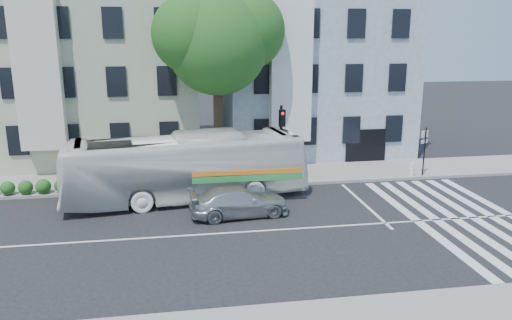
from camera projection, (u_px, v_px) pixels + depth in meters
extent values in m
plane|color=black|center=(238.00, 232.00, 20.78)|extent=(120.00, 120.00, 0.00)
cube|color=gray|center=(220.00, 177.00, 28.41)|extent=(80.00, 4.00, 0.15)
cube|color=#A0A88D|center=(103.00, 73.00, 32.68)|extent=(12.00, 10.00, 11.00)
cube|color=gray|center=(310.00, 71.00, 34.85)|extent=(12.00, 10.00, 11.00)
cylinder|color=#2D2116|center=(219.00, 132.00, 28.27)|extent=(0.56, 0.56, 5.20)
sphere|color=#184C19|center=(217.00, 44.00, 27.05)|extent=(5.60, 5.60, 5.60)
sphere|color=#184C19|center=(245.00, 30.00, 27.51)|extent=(4.40, 4.40, 4.40)
sphere|color=#184C19|center=(191.00, 34.00, 26.42)|extent=(4.20, 4.20, 4.20)
sphere|color=#184C19|center=(220.00, 12.00, 27.82)|extent=(3.80, 3.80, 3.80)
sphere|color=#184C19|center=(206.00, 62.00, 27.78)|extent=(3.40, 3.40, 3.40)
imported|color=white|center=(186.00, 167.00, 24.49)|extent=(4.46, 12.18, 3.32)
imported|color=#B9BCC0|center=(239.00, 202.00, 22.55)|extent=(2.31, 4.71, 1.32)
cylinder|color=black|center=(281.00, 147.00, 26.50)|extent=(0.15, 0.15, 4.40)
cube|color=black|center=(282.00, 118.00, 25.87)|extent=(0.35, 0.30, 0.89)
sphere|color=red|center=(283.00, 114.00, 25.68)|extent=(0.17, 0.17, 0.17)
cylinder|color=white|center=(281.00, 138.00, 26.22)|extent=(0.45, 0.16, 0.46)
cylinder|color=silver|center=(412.00, 170.00, 28.35)|extent=(0.27, 0.27, 0.68)
sphere|color=silver|center=(412.00, 164.00, 28.26)|extent=(0.25, 0.25, 0.25)
cylinder|color=silver|center=(412.00, 169.00, 28.33)|extent=(0.47, 0.20, 0.16)
cylinder|color=black|center=(424.00, 152.00, 28.24)|extent=(0.08, 0.08, 2.78)
cube|color=white|center=(425.00, 134.00, 28.08)|extent=(0.48, 0.23, 0.39)
cube|color=white|center=(424.00, 142.00, 28.19)|extent=(0.48, 0.23, 0.20)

